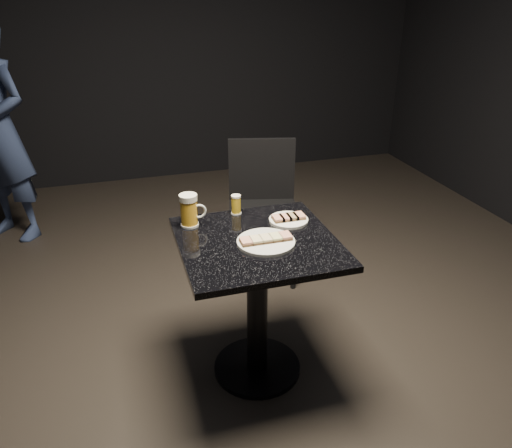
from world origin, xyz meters
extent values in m
plane|color=black|center=(0.00, 0.00, 0.00)|extent=(6.00, 6.00, 0.00)
plane|color=black|center=(0.00, 3.00, 1.50)|extent=(5.00, 0.00, 5.00)
cylinder|color=silver|center=(0.03, -0.04, 0.76)|extent=(0.26, 0.26, 0.01)
cylinder|color=white|center=(0.20, 0.14, 0.76)|extent=(0.19, 0.19, 0.01)
cylinder|color=black|center=(0.00, 0.00, 0.01)|extent=(0.44, 0.44, 0.03)
cylinder|color=black|center=(0.00, 0.00, 0.37)|extent=(0.10, 0.10, 0.69)
cube|color=black|center=(0.00, 0.00, 0.73)|extent=(0.70, 0.70, 0.03)
cylinder|color=silver|center=(-0.27, 0.23, 0.76)|extent=(0.09, 0.09, 0.01)
cylinder|color=gold|center=(-0.27, 0.23, 0.82)|extent=(0.08, 0.08, 0.12)
cylinder|color=silver|center=(-0.27, 0.23, 0.89)|extent=(0.09, 0.09, 0.03)
torus|color=silver|center=(-0.22, 0.22, 0.82)|extent=(0.07, 0.01, 0.07)
cylinder|color=silver|center=(-0.02, 0.30, 0.75)|extent=(0.05, 0.05, 0.01)
cylinder|color=gold|center=(-0.02, 0.30, 0.80)|extent=(0.05, 0.05, 0.08)
cylinder|color=silver|center=(-0.02, 0.30, 0.84)|extent=(0.05, 0.05, 0.01)
cube|color=black|center=(0.31, 0.88, 0.45)|extent=(0.53, 0.53, 0.04)
cylinder|color=black|center=(0.08, 0.75, 0.21)|extent=(0.03, 0.03, 0.43)
cylinder|color=black|center=(0.44, 0.66, 0.21)|extent=(0.03, 0.03, 0.43)
cylinder|color=black|center=(0.17, 1.11, 0.21)|extent=(0.03, 0.03, 0.43)
cylinder|color=black|center=(0.53, 1.02, 0.21)|extent=(0.03, 0.03, 0.43)
cube|color=black|center=(0.36, 1.08, 0.67)|extent=(0.43, 0.14, 0.44)
cube|color=#4C3521|center=(-0.06, -0.04, 0.77)|extent=(0.05, 0.07, 0.01)
cube|color=tan|center=(-0.06, -0.04, 0.78)|extent=(0.05, 0.07, 0.01)
cube|color=#4C3521|center=(-0.02, -0.04, 0.77)|extent=(0.05, 0.07, 0.01)
cube|color=beige|center=(-0.02, -0.04, 0.78)|extent=(0.05, 0.07, 0.01)
cube|color=#4C3521|center=(0.03, -0.04, 0.77)|extent=(0.05, 0.07, 0.01)
cube|color=beige|center=(0.03, -0.04, 0.78)|extent=(0.05, 0.07, 0.01)
cube|color=#4C3521|center=(0.07, -0.04, 0.77)|extent=(0.05, 0.07, 0.01)
cube|color=#D1D184|center=(0.07, -0.04, 0.78)|extent=(0.05, 0.07, 0.01)
cube|color=#4C3521|center=(0.12, -0.04, 0.77)|extent=(0.05, 0.07, 0.01)
cube|color=tan|center=(0.12, -0.04, 0.78)|extent=(0.05, 0.07, 0.01)
cube|color=#4C3521|center=(0.15, 0.14, 0.77)|extent=(0.05, 0.07, 0.01)
cube|color=tan|center=(0.15, 0.14, 0.78)|extent=(0.05, 0.07, 0.01)
cube|color=#4C3521|center=(0.18, 0.14, 0.77)|extent=(0.05, 0.07, 0.01)
cube|color=tan|center=(0.18, 0.14, 0.78)|extent=(0.05, 0.07, 0.01)
cube|color=#4C3521|center=(0.22, 0.14, 0.77)|extent=(0.05, 0.07, 0.01)
cube|color=#8C7251|center=(0.22, 0.14, 0.78)|extent=(0.05, 0.07, 0.01)
cube|color=#4C3521|center=(0.25, 0.14, 0.77)|extent=(0.05, 0.07, 0.01)
cube|color=tan|center=(0.25, 0.14, 0.78)|extent=(0.05, 0.07, 0.01)
camera|label=1|loc=(-0.58, -1.90, 1.79)|focal=35.00mm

